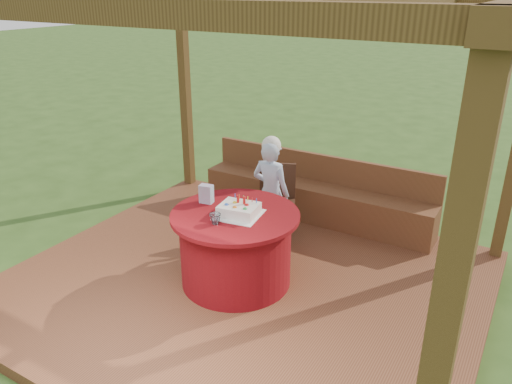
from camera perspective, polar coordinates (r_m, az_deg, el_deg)
ground at (r=5.20m, az=-1.43°, el=-11.15°), size 60.00×60.00×0.00m
deck at (r=5.17m, az=-1.44°, el=-10.60°), size 4.50×4.00×0.12m
pergola at (r=4.34m, az=-1.75°, el=16.24°), size 4.50×4.00×2.72m
bench at (r=6.36m, az=6.77°, el=-0.71°), size 3.00×0.42×0.80m
table at (r=4.94m, az=-2.34°, el=-6.33°), size 1.24×1.24×0.75m
chair at (r=5.78m, az=2.39°, el=-0.72°), size 0.55×0.55×0.87m
elderly_woman at (r=5.56m, az=1.70°, el=0.16°), size 0.45×0.30×1.27m
birthday_cake at (r=4.71m, az=-1.96°, el=-2.04°), size 0.46×0.46×0.18m
gift_bag at (r=4.98m, az=-5.70°, el=-0.22°), size 0.14×0.10×0.19m
drinking_glass at (r=4.55m, az=-4.69°, el=-3.07°), size 0.14×0.14×0.10m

